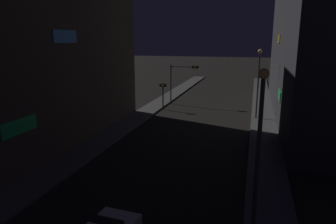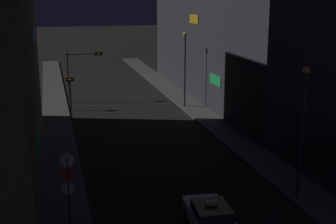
# 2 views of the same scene
# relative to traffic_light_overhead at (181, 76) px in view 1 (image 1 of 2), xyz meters

# --- Properties ---
(sidewalk_left) EXTENTS (2.42, 67.94, 0.17)m
(sidewalk_left) POSITION_rel_traffic_light_overhead_xyz_m (-2.82, -3.99, -3.61)
(sidewalk_left) COLOR #4C4C4C
(sidewalk_left) RESTS_ON ground_plane
(sidewalk_right) EXTENTS (2.42, 67.94, 0.17)m
(sidewalk_right) POSITION_rel_traffic_light_overhead_xyz_m (10.16, -3.99, -3.61)
(sidewalk_right) COLOR #4C4C4C
(sidewalk_right) RESTS_ON ground_plane
(building_facade_left) EXTENTS (8.05, 26.25, 18.38)m
(building_facade_left) POSITION_rel_traffic_light_overhead_xyz_m (-8.01, -18.87, 5.49)
(building_facade_left) COLOR #473D33
(building_facade_left) RESTS_ON ground_plane
(building_facade_right) EXTENTS (7.51, 33.62, 18.02)m
(building_facade_right) POSITION_rel_traffic_light_overhead_xyz_m (15.08, -1.94, 5.32)
(building_facade_right) COLOR #333338
(building_facade_right) RESTS_ON ground_plane
(traffic_light_overhead) EXTENTS (3.63, 0.41, 5.12)m
(traffic_light_overhead) POSITION_rel_traffic_light_overhead_xyz_m (0.00, 0.00, 0.00)
(traffic_light_overhead) COLOR #2D2D33
(traffic_light_overhead) RESTS_ON ground_plane
(traffic_light_left_kerb) EXTENTS (0.80, 0.41, 3.22)m
(traffic_light_left_kerb) POSITION_rel_traffic_light_overhead_xyz_m (-1.36, -3.61, -1.36)
(traffic_light_left_kerb) COLOR #2D2D33
(traffic_light_left_kerb) RESTS_ON ground_plane
(street_lamp_near_block) EXTENTS (0.39, 0.39, 7.12)m
(street_lamp_near_block) POSITION_rel_traffic_light_overhead_xyz_m (9.36, -27.33, 0.73)
(street_lamp_near_block) COLOR #2D2D33
(street_lamp_near_block) RESTS_ON sidewalk_right
(street_lamp_far_block) EXTENTS (0.44, 0.44, 7.14)m
(street_lamp_far_block) POSITION_rel_traffic_light_overhead_xyz_m (9.42, -5.35, 1.02)
(street_lamp_far_block) COLOR #2D2D33
(street_lamp_far_block) RESTS_ON sidewalk_right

